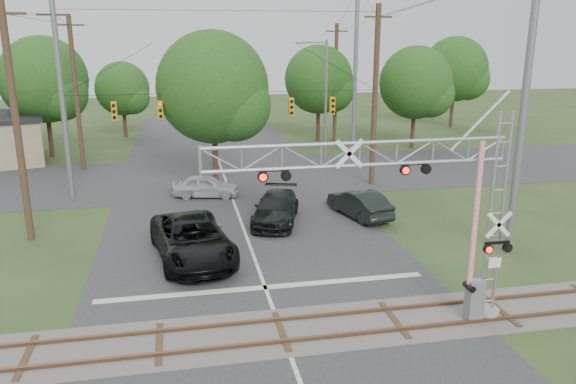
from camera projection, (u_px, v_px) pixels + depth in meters
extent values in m
plane|color=#283D1C|center=(294.00, 366.00, 16.88)|extent=(160.00, 160.00, 0.00)
cube|color=#29282B|center=(250.00, 247.00, 26.32)|extent=(14.00, 90.00, 0.02)
cube|color=#29282B|center=(224.00, 176.00, 39.54)|extent=(90.00, 12.00, 0.02)
cube|color=#554F4A|center=(281.00, 332.00, 18.76)|extent=(90.00, 3.20, 0.05)
cube|color=brown|center=(286.00, 341.00, 18.06)|extent=(90.00, 0.12, 0.14)
cube|color=brown|center=(278.00, 320.00, 19.42)|extent=(90.00, 0.12, 0.14)
cylinder|color=gray|center=(486.00, 312.00, 19.81)|extent=(0.91, 0.91, 0.30)
cube|color=silver|center=(495.00, 263.00, 18.97)|extent=(0.45, 0.03, 0.35)
cube|color=slate|center=(474.00, 301.00, 19.34)|extent=(0.55, 0.45, 1.51)
cube|color=red|center=(476.00, 217.00, 18.47)|extent=(0.14, 0.09, 5.04)
cylinder|color=slate|center=(63.00, 104.00, 32.44)|extent=(0.32, 0.32, 11.50)
cylinder|color=#3A291B|center=(375.00, 97.00, 36.00)|extent=(0.36, 0.36, 11.50)
cylinder|color=black|center=(227.00, 93.00, 34.09)|extent=(19.00, 0.03, 0.03)
cube|color=orange|center=(114.00, 111.00, 33.09)|extent=(0.30, 0.30, 1.10)
cube|color=orange|center=(160.00, 110.00, 33.60)|extent=(0.30, 0.30, 1.10)
cube|color=orange|center=(205.00, 109.00, 34.10)|extent=(0.30, 0.30, 1.10)
cube|color=orange|center=(249.00, 108.00, 34.60)|extent=(0.30, 0.30, 1.10)
cube|color=orange|center=(291.00, 107.00, 35.10)|extent=(0.30, 0.30, 1.10)
cube|color=orange|center=(332.00, 106.00, 35.60)|extent=(0.30, 0.30, 1.10)
imported|color=black|center=(192.00, 239.00, 24.74)|extent=(4.03, 6.98, 1.83)
imported|color=black|center=(276.00, 208.00, 29.71)|extent=(3.57, 5.64, 1.52)
imported|color=#ADAEB5|center=(206.00, 186.00, 34.38)|extent=(4.26, 2.40, 1.37)
imported|color=black|center=(359.00, 203.00, 30.61)|extent=(2.68, 4.76, 1.48)
cylinder|color=slate|center=(326.00, 102.00, 43.47)|extent=(0.21, 0.21, 9.30)
cylinder|color=slate|center=(314.00, 42.00, 42.08)|extent=(2.07, 0.12, 0.12)
cube|color=slate|center=(300.00, 43.00, 41.90)|extent=(0.62, 0.26, 0.15)
cylinder|color=#3A291B|center=(76.00, 95.00, 39.95)|extent=(0.34, 0.34, 10.99)
cube|color=#3A291B|center=(69.00, 25.00, 38.66)|extent=(2.00, 0.12, 0.12)
cylinder|color=slate|center=(355.00, 69.00, 45.37)|extent=(0.34, 0.34, 13.95)
cylinder|color=#3A291B|center=(16.00, 125.00, 25.87)|extent=(0.34, 0.34, 11.22)
cube|color=#3A291B|center=(2.00, 13.00, 24.55)|extent=(2.00, 0.12, 0.12)
cylinder|color=slate|center=(523.00, 111.00, 23.94)|extent=(0.34, 0.34, 12.91)
cylinder|color=#3A291B|center=(336.00, 84.00, 51.47)|extent=(0.34, 0.34, 10.65)
cube|color=#3A291B|center=(337.00, 31.00, 50.23)|extent=(2.00, 0.12, 0.12)
cylinder|color=#3C251B|center=(50.00, 130.00, 45.39)|extent=(0.36, 0.36, 4.42)
sphere|color=#1E4614|center=(44.00, 80.00, 44.31)|extent=(6.83, 6.83, 6.83)
cylinder|color=#3C251B|center=(125.00, 120.00, 54.56)|extent=(0.36, 0.36, 3.32)
sphere|color=#1E4614|center=(122.00, 89.00, 53.75)|extent=(5.14, 5.14, 5.14)
cylinder|color=#3C251B|center=(215.00, 152.00, 36.33)|extent=(0.36, 0.36, 4.58)
sphere|color=#1E4614|center=(213.00, 87.00, 35.21)|extent=(7.07, 7.07, 7.07)
cylinder|color=#3C251B|center=(318.00, 119.00, 52.39)|extent=(0.36, 0.36, 4.05)
sphere|color=#1E4614|center=(319.00, 79.00, 51.40)|extent=(6.26, 6.26, 6.26)
cylinder|color=#3C251B|center=(413.00, 125.00, 49.08)|extent=(0.36, 0.36, 4.04)
sphere|color=#1E4614|center=(416.00, 83.00, 48.10)|extent=(6.24, 6.24, 6.24)
cylinder|color=#3C251B|center=(452.00, 107.00, 60.04)|extent=(0.36, 0.36, 4.38)
sphere|color=#1E4614|center=(455.00, 69.00, 58.96)|extent=(6.77, 6.77, 6.77)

